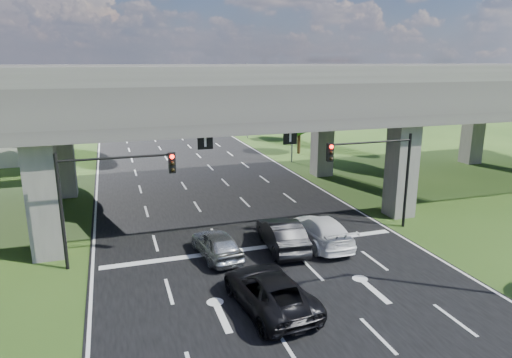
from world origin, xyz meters
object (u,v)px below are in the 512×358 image
signal_right (378,165)px  streetlight_far (289,106)px  car_silver (217,244)px  car_trailing (269,291)px  streetlight_beyond (244,95)px  car_white (320,230)px  signal_left (106,187)px  car_dark (282,234)px

signal_right → streetlight_far: 20.25m
car_silver → car_trailing: 5.82m
signal_right → streetlight_beyond: size_ratio=0.60×
car_white → streetlight_far: bearing=-106.3°
signal_left → signal_right: bearing=0.0°
streetlight_beyond → car_dark: streetlight_beyond is taller
car_silver → streetlight_beyond: bearing=-115.7°
car_silver → car_dark: (3.74, 0.00, 0.09)m
streetlight_far → car_white: (-6.43, -21.00, -5.01)m
car_dark → car_white: (2.37, 0.00, -0.04)m
signal_right → car_silver: bearing=-174.8°
streetlight_far → streetlight_beyond: size_ratio=1.00×
car_silver → car_trailing: bearing=92.5°
car_silver → streetlight_far: bearing=-127.8°
streetlight_beyond → car_dark: size_ratio=1.96×
car_dark → car_white: car_dark is taller
signal_left → streetlight_far: size_ratio=0.60×
signal_right → streetlight_far: streetlight_far is taller
signal_right → signal_left: bearing=180.0°
streetlight_far → signal_right: bearing=-96.5°
signal_right → car_white: signal_right is taller
signal_left → car_silver: 6.44m
streetlight_beyond → car_silver: 39.39m
car_silver → car_trailing: car_trailing is taller
signal_left → streetlight_beyond: bearing=63.6°
car_silver → car_white: car_white is taller
streetlight_beyond → car_white: (-6.43, -37.00, -5.01)m
streetlight_beyond → car_white: size_ratio=1.81×
signal_left → car_dark: bearing=-5.9°
streetlight_beyond → car_silver: (-12.54, -37.00, -5.06)m
car_silver → signal_left: bearing=-16.9°
car_dark → car_white: 2.37m
car_silver → car_dark: size_ratio=0.87×
car_silver → car_white: 6.11m
streetlight_far → streetlight_beyond: bearing=90.0°
streetlight_beyond → streetlight_far: bearing=-90.0°
streetlight_beyond → car_trailing: 44.57m
car_silver → car_white: bearing=173.0°
signal_right → car_silver: size_ratio=1.36×
signal_right → signal_left: 15.65m
car_white → car_trailing: 7.71m
signal_left → streetlight_far: (17.92, 20.06, 1.66)m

